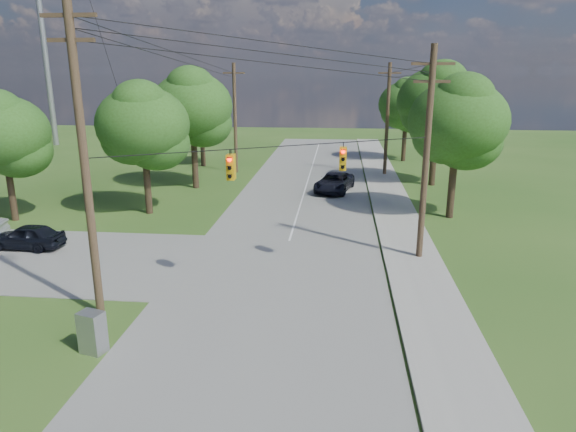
# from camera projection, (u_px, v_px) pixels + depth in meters

# --- Properties ---
(ground) EXTENTS (140.00, 140.00, 0.00)m
(ground) POSITION_uv_depth(u_px,v_px,m) (212.00, 323.00, 19.58)
(ground) COLOR #2C521B
(ground) RESTS_ON ground
(main_road) EXTENTS (10.00, 100.00, 0.03)m
(main_road) POSITION_uv_depth(u_px,v_px,m) (279.00, 275.00, 24.17)
(main_road) COLOR gray
(main_road) RESTS_ON ground
(sidewalk_east) EXTENTS (2.60, 100.00, 0.12)m
(sidewalk_east) POSITION_uv_depth(u_px,v_px,m) (424.00, 280.00, 23.51)
(sidewalk_east) COLOR #A09E96
(sidewalk_east) RESTS_ON ground
(pole_sw) EXTENTS (2.00, 0.32, 12.00)m
(pole_sw) POSITION_uv_depth(u_px,v_px,m) (84.00, 158.00, 18.71)
(pole_sw) COLOR brown
(pole_sw) RESTS_ON ground
(pole_ne) EXTENTS (2.00, 0.32, 10.50)m
(pole_ne) POSITION_uv_depth(u_px,v_px,m) (427.00, 152.00, 24.89)
(pole_ne) COLOR brown
(pole_ne) RESTS_ON ground
(pole_north_e) EXTENTS (2.00, 0.32, 10.00)m
(pole_north_e) POSITION_uv_depth(u_px,v_px,m) (387.00, 119.00, 46.04)
(pole_north_e) COLOR brown
(pole_north_e) RESTS_ON ground
(pole_north_w) EXTENTS (2.00, 0.32, 10.00)m
(pole_north_w) POSITION_uv_depth(u_px,v_px,m) (235.00, 117.00, 47.38)
(pole_north_w) COLOR brown
(pole_north_w) RESTS_ON ground
(power_lines) EXTENTS (13.93, 29.62, 4.93)m
(power_lines) POSITION_uv_depth(u_px,v_px,m) (283.00, 73.00, 27.99)
(power_lines) COLOR black
(power_lines) RESTS_ON ground
(traffic_signals) EXTENTS (4.91, 3.27, 1.05)m
(traffic_signals) POSITION_uv_depth(u_px,v_px,m) (290.00, 162.00, 22.07)
(traffic_signals) COLOR gold
(traffic_signals) RESTS_ON ground
(tree_w_near) EXTENTS (6.00, 6.00, 8.40)m
(tree_w_near) POSITION_uv_depth(u_px,v_px,m) (143.00, 125.00, 33.09)
(tree_w_near) COLOR #463523
(tree_w_near) RESTS_ON ground
(tree_w_mid) EXTENTS (6.40, 6.40, 9.22)m
(tree_w_mid) POSITION_uv_depth(u_px,v_px,m) (192.00, 106.00, 40.48)
(tree_w_mid) COLOR #463523
(tree_w_mid) RESTS_ON ground
(tree_w_far) EXTENTS (6.00, 6.00, 8.73)m
(tree_w_far) POSITION_uv_depth(u_px,v_px,m) (201.00, 103.00, 50.33)
(tree_w_far) COLOR #463523
(tree_w_far) RESTS_ON ground
(tree_e_near) EXTENTS (6.20, 6.20, 8.81)m
(tree_e_near) POSITION_uv_depth(u_px,v_px,m) (458.00, 121.00, 32.04)
(tree_e_near) COLOR #463523
(tree_e_near) RESTS_ON ground
(tree_e_mid) EXTENTS (6.60, 6.60, 9.64)m
(tree_e_mid) POSITION_uv_depth(u_px,v_px,m) (438.00, 101.00, 41.38)
(tree_e_mid) COLOR #463523
(tree_e_mid) RESTS_ON ground
(tree_e_far) EXTENTS (5.80, 5.80, 8.32)m
(tree_e_far) POSITION_uv_depth(u_px,v_px,m) (406.00, 104.00, 53.24)
(tree_e_far) COLOR #463523
(tree_e_far) RESTS_ON ground
(tree_cross_n) EXTENTS (5.60, 5.60, 7.91)m
(tree_cross_n) POSITION_uv_depth(u_px,v_px,m) (3.00, 133.00, 31.56)
(tree_cross_n) COLOR #463523
(tree_cross_n) RESTS_ON ground
(car_cross_dark) EXTENTS (3.98, 1.68, 1.35)m
(car_cross_dark) POSITION_uv_depth(u_px,v_px,m) (27.00, 236.00, 27.56)
(car_cross_dark) COLOR black
(car_cross_dark) RESTS_ON cross_road
(car_main_north) EXTENTS (3.50, 5.61, 1.45)m
(car_main_north) POSITION_uv_depth(u_px,v_px,m) (334.00, 182.00, 40.72)
(car_main_north) COLOR black
(car_main_north) RESTS_ON main_road
(control_cabinet) EXTENTS (0.95, 0.80, 1.47)m
(control_cabinet) POSITION_uv_depth(u_px,v_px,m) (92.00, 332.00, 17.38)
(control_cabinet) COLOR #919597
(control_cabinet) RESTS_ON ground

